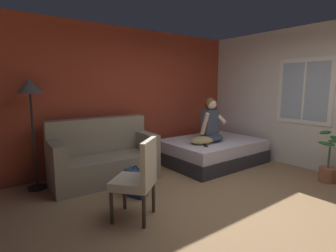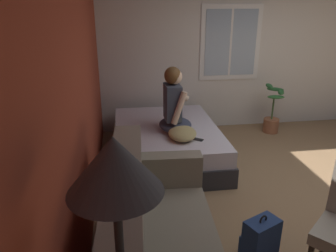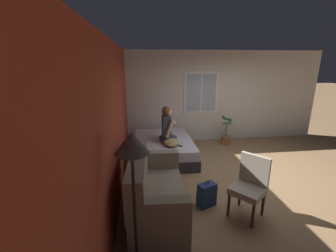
{
  "view_description": "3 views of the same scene",
  "coord_description": "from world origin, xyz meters",
  "px_view_note": "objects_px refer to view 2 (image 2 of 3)",
  "views": [
    {
      "loc": [
        -2.65,
        -2.05,
        1.6
      ],
      "look_at": [
        0.23,
        1.8,
        0.85
      ],
      "focal_mm": 28.0,
      "sensor_mm": 36.0,
      "label": 1
    },
    {
      "loc": [
        -3.01,
        2.25,
        2.13
      ],
      "look_at": [
        0.28,
        1.77,
        0.87
      ],
      "focal_mm": 35.0,
      "sensor_mm": 36.0,
      "label": 2
    },
    {
      "loc": [
        -4.1,
        2.19,
        2.37
      ],
      "look_at": [
        0.22,
        1.66,
        1.12
      ],
      "focal_mm": 24.0,
      "sensor_mm": 36.0,
      "label": 3
    }
  ],
  "objects_px": {
    "person_seated": "(174,105)",
    "bed": "(166,143)",
    "backpack": "(260,240)",
    "floor_lamp": "(117,203)",
    "cell_phone": "(198,139)",
    "couch": "(157,241)",
    "throw_pillow": "(182,133)",
    "potted_plant": "(272,116)"
  },
  "relations": [
    {
      "from": "bed",
      "to": "backpack",
      "type": "xyz_separation_m",
      "value": [
        -2.11,
        -0.52,
        -0.04
      ]
    },
    {
      "from": "backpack",
      "to": "floor_lamp",
      "type": "xyz_separation_m",
      "value": [
        -1.1,
        1.16,
        1.24
      ]
    },
    {
      "from": "person_seated",
      "to": "throw_pillow",
      "type": "bearing_deg",
      "value": -168.16
    },
    {
      "from": "couch",
      "to": "person_seated",
      "type": "bearing_deg",
      "value": -12.8
    },
    {
      "from": "bed",
      "to": "potted_plant",
      "type": "height_order",
      "value": "potted_plant"
    },
    {
      "from": "person_seated",
      "to": "backpack",
      "type": "height_order",
      "value": "person_seated"
    },
    {
      "from": "cell_phone",
      "to": "floor_lamp",
      "type": "distance_m",
      "value": 3.02
    },
    {
      "from": "person_seated",
      "to": "cell_phone",
      "type": "relative_size",
      "value": 6.08
    },
    {
      "from": "bed",
      "to": "throw_pillow",
      "type": "xyz_separation_m",
      "value": [
        -0.44,
        -0.15,
        0.31
      ]
    },
    {
      "from": "couch",
      "to": "floor_lamp",
      "type": "bearing_deg",
      "value": 165.71
    },
    {
      "from": "backpack",
      "to": "floor_lamp",
      "type": "height_order",
      "value": "floor_lamp"
    },
    {
      "from": "couch",
      "to": "floor_lamp",
      "type": "relative_size",
      "value": 1.03
    },
    {
      "from": "couch",
      "to": "potted_plant",
      "type": "distance_m",
      "value": 3.77
    },
    {
      "from": "person_seated",
      "to": "throw_pillow",
      "type": "relative_size",
      "value": 1.82
    },
    {
      "from": "floor_lamp",
      "to": "throw_pillow",
      "type": "bearing_deg",
      "value": -15.82
    },
    {
      "from": "bed",
      "to": "cell_phone",
      "type": "xyz_separation_m",
      "value": [
        -0.52,
        -0.33,
        0.25
      ]
    },
    {
      "from": "person_seated",
      "to": "backpack",
      "type": "distance_m",
      "value": 2.11
    },
    {
      "from": "backpack",
      "to": "potted_plant",
      "type": "xyz_separation_m",
      "value": [
        2.84,
        -1.42,
        0.11
      ]
    },
    {
      "from": "person_seated",
      "to": "backpack",
      "type": "relative_size",
      "value": 1.91
    },
    {
      "from": "person_seated",
      "to": "bed",
      "type": "bearing_deg",
      "value": 30.49
    },
    {
      "from": "cell_phone",
      "to": "potted_plant",
      "type": "height_order",
      "value": "potted_plant"
    },
    {
      "from": "couch",
      "to": "throw_pillow",
      "type": "xyz_separation_m",
      "value": [
        1.79,
        -0.53,
        0.16
      ]
    },
    {
      "from": "couch",
      "to": "throw_pillow",
      "type": "bearing_deg",
      "value": -16.66
    },
    {
      "from": "person_seated",
      "to": "floor_lamp",
      "type": "bearing_deg",
      "value": 166.72
    },
    {
      "from": "backpack",
      "to": "potted_plant",
      "type": "relative_size",
      "value": 0.54
    },
    {
      "from": "bed",
      "to": "backpack",
      "type": "height_order",
      "value": "bed"
    },
    {
      "from": "person_seated",
      "to": "throw_pillow",
      "type": "height_order",
      "value": "person_seated"
    },
    {
      "from": "throw_pillow",
      "to": "floor_lamp",
      "type": "height_order",
      "value": "floor_lamp"
    },
    {
      "from": "person_seated",
      "to": "cell_phone",
      "type": "distance_m",
      "value": 0.57
    },
    {
      "from": "bed",
      "to": "backpack",
      "type": "bearing_deg",
      "value": -166.09
    },
    {
      "from": "potted_plant",
      "to": "throw_pillow",
      "type": "bearing_deg",
      "value": 123.1
    },
    {
      "from": "person_seated",
      "to": "cell_phone",
      "type": "xyz_separation_m",
      "value": [
        -0.38,
        -0.25,
        -0.35
      ]
    },
    {
      "from": "potted_plant",
      "to": "person_seated",
      "type": "bearing_deg",
      "value": 115.24
    },
    {
      "from": "backpack",
      "to": "throw_pillow",
      "type": "xyz_separation_m",
      "value": [
        1.67,
        0.38,
        0.36
      ]
    },
    {
      "from": "floor_lamp",
      "to": "couch",
      "type": "bearing_deg",
      "value": -14.29
    },
    {
      "from": "couch",
      "to": "person_seated",
      "type": "distance_m",
      "value": 2.18
    },
    {
      "from": "cell_phone",
      "to": "throw_pillow",
      "type": "bearing_deg",
      "value": 104.02
    },
    {
      "from": "backpack",
      "to": "cell_phone",
      "type": "distance_m",
      "value": 1.63
    },
    {
      "from": "couch",
      "to": "potted_plant",
      "type": "height_order",
      "value": "couch"
    },
    {
      "from": "bed",
      "to": "person_seated",
      "type": "bearing_deg",
      "value": -149.51
    },
    {
      "from": "cell_phone",
      "to": "potted_plant",
      "type": "xyz_separation_m",
      "value": [
        1.25,
        -1.61,
        -0.18
      ]
    },
    {
      "from": "backpack",
      "to": "cell_phone",
      "type": "height_order",
      "value": "cell_phone"
    }
  ]
}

